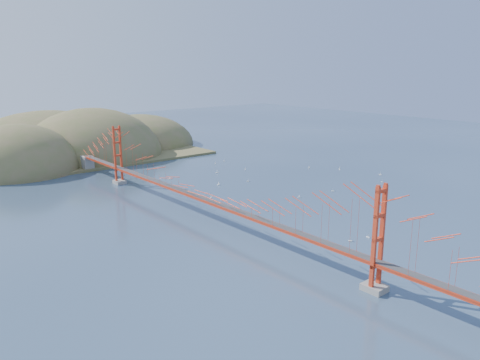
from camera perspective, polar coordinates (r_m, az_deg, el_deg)
ground at (r=72.36m, az=-3.99°, el=-4.95°), size 320.00×320.00×0.00m
bridge at (r=70.56m, az=-4.17°, el=0.48°), size 2.20×94.40×12.00m
far_headlands at (r=133.15m, az=-20.86°, el=2.88°), size 84.00×58.00×25.00m
sailboat_2 at (r=84.94m, az=7.23°, el=-2.07°), size 0.53×0.53×0.57m
sailboat_9 at (r=109.29m, az=12.05°, el=1.33°), size 0.65×0.65×0.69m
sailboat_3 at (r=84.37m, az=-3.58°, el=-2.08°), size 0.66×0.66×0.69m
sailboat_8 at (r=113.16m, az=-3.05°, el=2.04°), size 0.59×0.59×0.64m
sailboat_16 at (r=103.68m, az=-2.82°, el=0.96°), size 0.65×0.65×0.74m
sailboat_11 at (r=99.60m, az=16.92°, el=-0.19°), size 0.57×0.57×0.60m
sailboat_17 at (r=109.36m, az=8.42°, el=1.49°), size 0.54×0.53×0.61m
sailboat_6 at (r=83.50m, az=16.42°, el=-2.81°), size 0.62×0.62×0.65m
sailboat_13 at (r=90.79m, az=17.12°, el=-1.54°), size 0.51×0.46×0.58m
sailboat_5 at (r=106.19m, az=16.75°, el=0.68°), size 0.60×0.64×0.72m
sailboat_1 at (r=90.26m, az=11.26°, el=-1.27°), size 0.64×0.64×0.68m
sailboat_0 at (r=67.69m, az=15.36°, el=-6.66°), size 0.43×0.53×0.62m
sailboat_15 at (r=116.04m, az=-1.95°, el=2.36°), size 0.62×0.62×0.68m
sailboat_4 at (r=106.58m, az=0.63°, el=1.32°), size 0.63×0.63×0.66m
sailboat_10 at (r=65.69m, az=13.31°, el=-7.16°), size 0.63×0.63×0.67m
sailboat_7 at (r=95.79m, az=1.00°, el=-0.12°), size 0.63×0.63×0.67m
sailboat_12 at (r=98.92m, az=-8.53°, el=0.18°), size 0.58×0.50×0.66m
sailboat_extra_0 at (r=93.20m, az=-2.63°, el=-0.52°), size 0.61×0.54×0.70m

